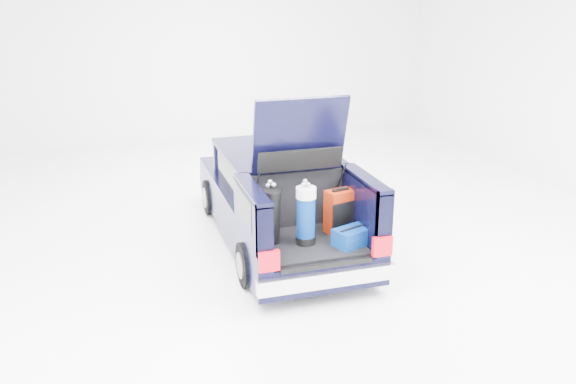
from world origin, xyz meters
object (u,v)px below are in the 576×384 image
object	(u,v)px
black_golf_bag	(271,216)
car	(277,198)
red_suitcase	(340,212)
blue_duffel	(352,237)
blue_golf_bag	(306,215)

from	to	relation	value
black_golf_bag	car	bearing A→B (deg)	74.79
red_suitcase	blue_duffel	distance (m)	0.49
car	red_suitcase	bearing A→B (deg)	-70.39
red_suitcase	blue_duffel	xyz separation A→B (m)	(0.00, -0.45, -0.18)
blue_golf_bag	blue_duffel	xyz separation A→B (m)	(0.57, -0.22, -0.28)
car	blue_duffel	distance (m)	1.92
blue_golf_bag	blue_duffel	world-z (taller)	blue_golf_bag
car	blue_golf_bag	bearing A→B (deg)	-92.42
car	blue_duffel	world-z (taller)	car
blue_golf_bag	black_golf_bag	bearing A→B (deg)	143.40
red_suitcase	black_golf_bag	distance (m)	1.01
car	blue_duffel	bearing A→B (deg)	-74.93
car	blue_golf_bag	distance (m)	1.67
blue_golf_bag	blue_duffel	distance (m)	0.67
car	blue_duffel	size ratio (longest dim) A/B	8.43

